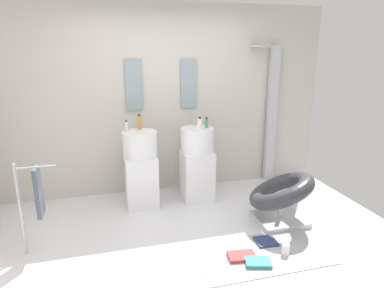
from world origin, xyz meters
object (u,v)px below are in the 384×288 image
at_px(pedestal_sink_right, 197,163).
at_px(soap_bottle_clear, 126,126).
at_px(coffee_mug, 286,249).
at_px(soap_bottle_amber, 139,122).
at_px(shower_column, 271,112).
at_px(soap_bottle_white, 200,124).
at_px(magazine_red, 242,256).
at_px(soap_bottle_green, 207,123).
at_px(pedestal_sink_left, 141,167).
at_px(towel_rack, 36,194).
at_px(magazine_teal, 258,262).
at_px(lounge_chair, 281,195).
at_px(magazine_navy, 266,241).

height_order(pedestal_sink_right, soap_bottle_clear, soap_bottle_clear).
xyz_separation_m(coffee_mug, soap_bottle_amber, (-1.22, 1.64, 1.02)).
relative_size(shower_column, soap_bottle_white, 12.16).
relative_size(shower_column, coffee_mug, 19.12).
distance_m(shower_column, soap_bottle_amber, 2.03).
distance_m(shower_column, magazine_red, 2.47).
height_order(coffee_mug, soap_bottle_clear, soap_bottle_clear).
xyz_separation_m(shower_column, soap_bottle_green, (-1.14, -0.40, -0.02)).
distance_m(pedestal_sink_left, soap_bottle_green, 1.03).
relative_size(pedestal_sink_left, magazine_red, 4.12).
bearing_deg(magazine_red, soap_bottle_green, 94.23).
bearing_deg(shower_column, soap_bottle_amber, -171.90).
relative_size(coffee_mug, soap_bottle_clear, 0.76).
bearing_deg(magazine_red, coffee_mug, 0.63).
height_order(pedestal_sink_left, towel_rack, pedestal_sink_left).
distance_m(magazine_teal, coffee_mug, 0.35).
relative_size(pedestal_sink_right, soap_bottle_green, 8.11).
height_order(towel_rack, soap_bottle_green, soap_bottle_green).
bearing_deg(shower_column, coffee_mug, -112.18).
relative_size(pedestal_sink_right, lounge_chair, 1.00).
bearing_deg(magazine_navy, soap_bottle_clear, 138.31).
distance_m(towel_rack, soap_bottle_amber, 1.53).
bearing_deg(pedestal_sink_right, soap_bottle_green, -0.24).
height_order(towel_rack, soap_bottle_white, soap_bottle_white).
xyz_separation_m(shower_column, soap_bottle_amber, (-2.01, -0.29, 0.01)).
bearing_deg(soap_bottle_white, soap_bottle_amber, 162.27).
relative_size(soap_bottle_white, soap_bottle_green, 1.25).
distance_m(lounge_chair, coffee_mug, 0.74).
xyz_separation_m(lounge_chair, magazine_red, (-0.73, -0.57, -0.32)).
height_order(magazine_navy, soap_bottle_green, soap_bottle_green).
relative_size(magazine_teal, soap_bottle_amber, 1.22).
bearing_deg(pedestal_sink_right, soap_bottle_clear, 177.21).
relative_size(pedestal_sink_left, soap_bottle_white, 6.50).
bearing_deg(towel_rack, soap_bottle_amber, 39.45).
bearing_deg(coffee_mug, towel_rack, 163.22).
distance_m(shower_column, towel_rack, 3.39).
relative_size(magazine_teal, soap_bottle_clear, 1.69).
bearing_deg(towel_rack, pedestal_sink_left, 36.18).
relative_size(shower_column, towel_rack, 2.16).
xyz_separation_m(magazine_navy, soap_bottle_green, (-0.27, 1.28, 1.03)).
relative_size(lounge_chair, soap_bottle_amber, 5.54).
bearing_deg(pedestal_sink_left, soap_bottle_green, -0.03).
bearing_deg(magazine_teal, soap_bottle_white, 111.70).
relative_size(magazine_red, soap_bottle_white, 1.58).
bearing_deg(shower_column, lounge_chair, -111.21).
bearing_deg(magazine_red, magazine_navy, 35.63).
xyz_separation_m(towel_rack, soap_bottle_amber, (1.13, 0.93, 0.46)).
relative_size(pedestal_sink_right, towel_rack, 1.15).
bearing_deg(soap_bottle_amber, lounge_chair, -33.87).
bearing_deg(soap_bottle_clear, coffee_mug, -48.38).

